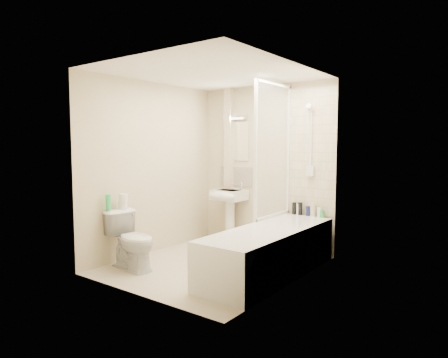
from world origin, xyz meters
The scene contains 26 objects.
floor centered at (0.00, 0.00, 0.00)m, with size 2.50×2.50×0.00m, color beige.
wall_back centered at (0.00, 1.25, 1.20)m, with size 2.20×0.02×2.40m, color beige.
wall_left centered at (-1.10, 0.00, 1.20)m, with size 0.02×2.50×2.40m, color beige.
wall_right centered at (1.10, 0.00, 1.20)m, with size 0.02×2.50×2.40m, color beige.
ceiling centered at (0.00, 0.00, 2.40)m, with size 2.20×2.50×0.02m, color white.
tile_back centered at (0.75, 1.24, 1.42)m, with size 0.70×0.01×1.75m, color beige.
tile_right centered at (1.09, 0.11, 1.42)m, with size 0.01×2.10×1.75m, color beige.
pipe_boxing centered at (-0.62, 1.19, 1.20)m, with size 0.12×0.12×2.40m, color beige.
splashback centered at (-0.52, 1.24, 1.03)m, with size 0.60×0.01×0.30m, color beige.
mirror centered at (-0.52, 1.24, 1.58)m, with size 0.46×0.01×0.60m, color white.
strip_light centered at (-0.52, 1.22, 1.95)m, with size 0.42×0.07×0.07m, color silver.
bathtub centered at (0.75, 0.11, 0.29)m, with size 0.70×2.10×0.55m.
shower_screen centered at (0.40, 0.80, 1.45)m, with size 0.04×0.92×1.80m.
shower_fixture centered at (0.75, 1.19, 1.55)m, with size 0.10×0.16×0.99m.
pedestal_sink centered at (-0.52, 1.01, 0.67)m, with size 0.49×0.46×0.95m.
bottle_black_a centered at (0.54, 1.16, 0.63)m, with size 0.06×0.06×0.17m, color black.
bottle_white_a centered at (0.61, 1.16, 0.63)m, with size 0.06×0.06×0.15m, color silver.
bottle_black_b centered at (0.63, 1.16, 0.64)m, with size 0.07×0.07×0.17m, color black.
bottle_blue centered at (0.75, 1.16, 0.62)m, with size 0.05×0.05×0.13m, color navy.
bottle_cream centered at (0.82, 1.16, 0.64)m, with size 0.06×0.06×0.18m, color beige.
bottle_white_b centered at (0.92, 1.16, 0.61)m, with size 0.06×0.06×0.13m, color white.
bottle_green centered at (0.95, 1.16, 0.60)m, with size 0.06×0.06×0.10m, color green.
toilet centered at (-0.72, -0.70, 0.36)m, with size 0.74×0.47×0.71m, color white.
toilet_roll_lower centered at (-0.97, -0.63, 0.76)m, with size 0.11×0.11×0.09m, color white.
toilet_roll_upper centered at (-0.95, -0.65, 0.86)m, with size 0.11×0.11×0.10m, color white.
green_bottle centered at (-1.02, -0.82, 0.81)m, with size 0.07×0.07×0.20m, color #2ACB5C.
Camera 1 is at (3.07, -3.90, 1.54)m, focal length 32.00 mm.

